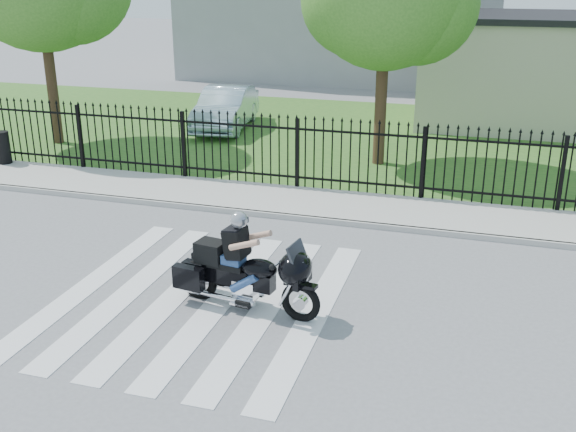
# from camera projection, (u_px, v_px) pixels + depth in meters

# --- Properties ---
(ground) EXTENTS (120.00, 120.00, 0.00)m
(ground) POSITION_uv_depth(u_px,v_px,m) (198.00, 298.00, 11.19)
(ground) COLOR slate
(ground) RESTS_ON ground
(crosswalk) EXTENTS (5.00, 5.50, 0.01)m
(crosswalk) POSITION_uv_depth(u_px,v_px,m) (198.00, 297.00, 11.19)
(crosswalk) COLOR silver
(crosswalk) RESTS_ON ground
(sidewalk) EXTENTS (40.00, 2.00, 0.12)m
(sidewalk) POSITION_uv_depth(u_px,v_px,m) (285.00, 201.00, 15.66)
(sidewalk) COLOR #ADAAA3
(sidewalk) RESTS_ON ground
(curb) EXTENTS (40.00, 0.12, 0.12)m
(curb) POSITION_uv_depth(u_px,v_px,m) (272.00, 215.00, 14.76)
(curb) COLOR #ADAAA3
(curb) RESTS_ON ground
(grass_strip) EXTENTS (40.00, 12.00, 0.02)m
(grass_strip) POSITION_uv_depth(u_px,v_px,m) (348.00, 136.00, 21.97)
(grass_strip) COLOR #2B5E20
(grass_strip) RESTS_ON ground
(iron_fence) EXTENTS (26.00, 0.04, 1.80)m
(iron_fence) POSITION_uv_depth(u_px,v_px,m) (297.00, 155.00, 16.27)
(iron_fence) COLOR black
(iron_fence) RESTS_ON ground
(building_low) EXTENTS (10.00, 6.00, 3.50)m
(building_low) POSITION_uv_depth(u_px,v_px,m) (573.00, 74.00, 23.08)
(building_low) COLOR beige
(building_low) RESTS_ON ground
(motorcycle_rider) EXTENTS (2.52, 1.05, 1.67)m
(motorcycle_rider) POSITION_uv_depth(u_px,v_px,m) (243.00, 269.00, 10.64)
(motorcycle_rider) COLOR black
(motorcycle_rider) RESTS_ON ground
(parked_car) EXTENTS (2.04, 4.37, 1.39)m
(parked_car) POSITION_uv_depth(u_px,v_px,m) (226.00, 108.00, 22.67)
(parked_car) COLOR #A6C2D1
(parked_car) RESTS_ON grass_strip
(litter_bin) EXTENTS (0.41, 0.41, 0.88)m
(litter_bin) POSITION_uv_depth(u_px,v_px,m) (3.00, 147.00, 18.35)
(litter_bin) COLOR black
(litter_bin) RESTS_ON sidewalk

